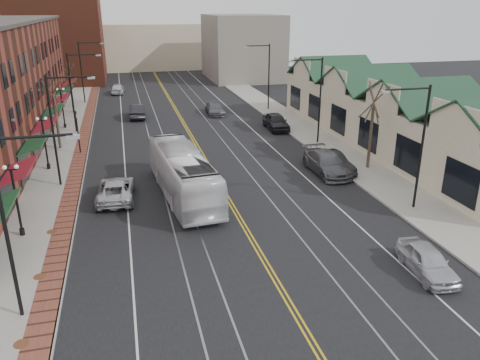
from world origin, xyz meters
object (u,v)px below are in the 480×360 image
parked_suv (116,190)px  parked_car_c (327,163)px  transit_bus (183,174)px  parked_car_b (332,162)px  parked_car_d (276,122)px  parked_car_a (427,261)px

parked_suv → parked_car_c: (16.29, 1.45, 0.12)m
parked_suv → transit_bus: bearing=177.1°
parked_car_b → parked_suv: bearing=178.6°
transit_bus → parked_car_b: 12.40m
parked_car_c → parked_car_d: bearing=87.4°
parked_car_d → transit_bus: bearing=-125.0°
parked_suv → parked_car_b: parked_car_b is taller
parked_car_a → parked_car_d: (1.80, 29.36, 0.15)m
parked_car_c → parked_car_d: 14.33m
parked_car_b → parked_car_d: 14.16m
parked_car_a → parked_car_d: parked_car_d is taller
parked_car_d → parked_suv: bearing=-135.1°
transit_bus → parked_car_a: (10.38, -13.05, -0.95)m
transit_bus → parked_car_d: size_ratio=2.35×
transit_bus → parked_car_a: size_ratio=2.86×
parked_car_c → parked_car_b: bearing=16.8°
transit_bus → parked_car_b: size_ratio=2.40×
transit_bus → parked_suv: transit_bus is taller
parked_car_c → transit_bus: bearing=-171.0°
parked_car_a → parked_car_b: bearing=88.6°
parked_car_b → parked_car_d: parked_car_d is taller
parked_car_c → parked_car_d: size_ratio=1.15×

